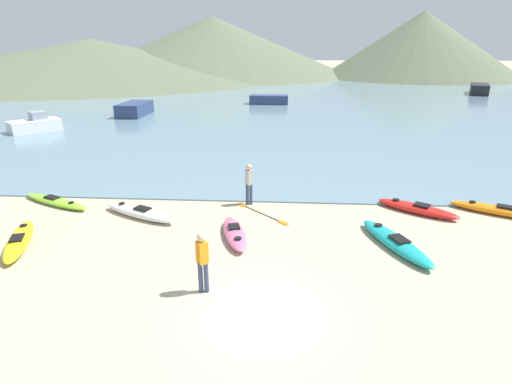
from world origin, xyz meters
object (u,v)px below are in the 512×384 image
Objects in this scene: moored_boat_1 at (479,89)px; moored_boat_3 at (269,100)px; kayak_on_sand_1 at (140,212)px; person_near_waterline at (249,182)px; loose_paddle at (261,213)px; kayak_on_sand_4 at (55,201)px; kayak_on_sand_0 at (235,233)px; kayak_on_sand_2 at (500,210)px; kayak_on_sand_5 at (417,208)px; moored_boat_2 at (35,124)px; person_near_foreground at (202,259)px; kayak_on_sand_6 at (19,241)px; moored_boat_0 at (135,109)px; kayak_on_sand_3 at (395,242)px.

moored_boat_1 is 30.40m from moored_boat_3.
person_near_waterline reaches higher than kayak_on_sand_1.
moored_boat_3 is 31.09m from loose_paddle.
kayak_on_sand_4 reaches higher than loose_paddle.
moored_boat_3 reaches higher than kayak_on_sand_1.
kayak_on_sand_0 is 0.79× the size of kayak_on_sand_2.
kayak_on_sand_5 is (10.47, 1.10, -0.01)m from kayak_on_sand_1.
kayak_on_sand_0 is 33.16m from moored_boat_3.
moored_boat_2 is 23.62m from moored_boat_3.
loose_paddle is at bearing 76.87° from person_near_foreground.
kayak_on_sand_2 is 2.03× the size of person_near_foreground.
moored_boat_1 reaches higher than kayak_on_sand_0.
kayak_on_sand_6 is at bearing -165.35° from kayak_on_sand_5.
kayak_on_sand_5 reaches higher than kayak_on_sand_4.
moored_boat_1 is (40.03, 20.63, 0.07)m from moored_boat_0.
person_near_foreground is (-10.24, -5.74, 0.79)m from kayak_on_sand_2.
kayak_on_sand_2 is at bearing 12.01° from kayak_on_sand_6.
kayak_on_sand_6 is 57.71m from moored_boat_1.
kayak_on_sand_5 is 6.56m from person_near_waterline.
kayak_on_sand_2 reaches higher than loose_paddle.
moored_boat_0 reaches higher than kayak_on_sand_2.
kayak_on_sand_6 is 8.17m from person_near_waterline.
loose_paddle is at bearing -60.11° from moored_boat_0.
kayak_on_sand_1 is 3.95m from kayak_on_sand_6.
kayak_on_sand_3 is 3.32m from kayak_on_sand_5.
moored_boat_2 is at bearing 130.99° from kayak_on_sand_1.
kayak_on_sand_0 is 2.23m from loose_paddle.
kayak_on_sand_5 is 31.31m from moored_boat_3.
moored_boat_3 is at bearing 107.79° from kayak_on_sand_2.
loose_paddle is at bearing -88.54° from moored_boat_3.
moored_boat_0 is at bearing 116.28° from kayak_on_sand_0.
moored_boat_0 is (-11.64, 27.61, -0.32)m from person_near_foreground.
kayak_on_sand_3 is (8.89, -1.82, -0.01)m from kayak_on_sand_1.
kayak_on_sand_6 is (-11.99, -0.63, -0.02)m from kayak_on_sand_3.
moored_boat_0 is (-17.23, 24.79, 0.46)m from kayak_on_sand_3.
kayak_on_sand_0 is at bearing -94.49° from person_near_waterline.
kayak_on_sand_4 is at bearing -129.84° from moored_boat_1.
moored_boat_1 is 53.12m from moored_boat_2.
moored_boat_1 is at bearing 23.10° from moored_boat_3.
kayak_on_sand_1 is (-3.73, 1.49, 0.02)m from kayak_on_sand_0.
moored_boat_1 is at bearing 59.52° from person_near_foreground.
moored_boat_3 is (-9.81, 30.58, 0.36)m from kayak_on_sand_2.
kayak_on_sand_2 is 0.75× the size of moored_boat_0.
person_near_waterline reaches higher than moored_boat_1.
kayak_on_sand_0 is 7.22m from kayak_on_sand_5.
person_near_foreground is at bearing -38.50° from kayak_on_sand_4.
person_near_foreground is 55.97m from moored_boat_1.
kayak_on_sand_2 is 17.01m from kayak_on_sand_6.
moored_boat_2 is (-10.09, 17.64, 0.40)m from kayak_on_sand_6.
kayak_on_sand_3 is at bearing -118.46° from kayak_on_sand_5.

